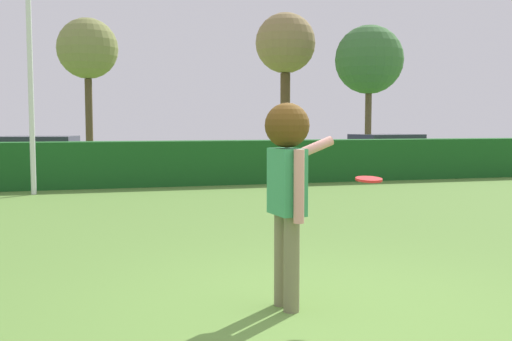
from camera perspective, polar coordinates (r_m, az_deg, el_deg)
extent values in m
plane|color=#5C8638|center=(5.41, 6.44, -13.12)|extent=(60.00, 60.00, 0.00)
cylinder|color=#797352|center=(5.41, 2.49, -8.47)|extent=(0.14, 0.14, 0.84)
cylinder|color=#797352|center=(5.23, 3.42, -8.92)|extent=(0.14, 0.14, 0.84)
cube|color=#38955C|center=(5.21, 2.97, -1.06)|extent=(0.26, 0.40, 0.58)
cylinder|color=#D89185|center=(5.52, 4.56, 1.75)|extent=(0.62, 0.16, 0.30)
cylinder|color=#D89185|center=(5.00, 4.13, -1.54)|extent=(0.09, 0.09, 0.62)
sphere|color=#D89185|center=(5.18, 3.00, 4.01)|extent=(0.22, 0.22, 0.22)
sphere|color=#523613|center=(5.18, 3.00, 4.34)|extent=(0.39, 0.39, 0.39)
cylinder|color=red|center=(5.46, 10.74, -0.84)|extent=(0.24, 0.24, 0.04)
cylinder|color=silver|center=(14.59, -20.77, 8.56)|extent=(0.12, 0.12, 5.46)
cube|color=#1A551E|center=(15.85, -8.56, 0.69)|extent=(23.09, 0.90, 1.17)
cube|color=#B7B7BC|center=(18.96, -20.17, 1.07)|extent=(4.45, 2.49, 0.55)
cube|color=#2D333D|center=(18.93, -20.21, 2.50)|extent=(2.46, 1.96, 0.40)
cylinder|color=black|center=(19.46, -15.30, 0.46)|extent=(0.61, 0.22, 0.60)
cylinder|color=black|center=(17.80, -16.33, 0.06)|extent=(0.61, 0.22, 0.60)
cube|color=#263FA5|center=(21.24, 12.35, 1.59)|extent=(4.42, 2.35, 0.55)
cube|color=#2D333D|center=(21.22, 12.37, 2.87)|extent=(2.42, 1.90, 0.40)
cylinder|color=black|center=(22.83, 13.98, 1.07)|extent=(0.61, 0.20, 0.60)
cylinder|color=black|center=(21.54, 16.82, 0.80)|extent=(0.61, 0.20, 0.60)
cylinder|color=black|center=(21.11, 7.76, 0.89)|extent=(0.61, 0.20, 0.60)
cylinder|color=black|center=(19.70, 10.43, 0.59)|extent=(0.61, 0.20, 0.60)
cylinder|color=brown|center=(24.89, 10.67, 4.60)|extent=(0.26, 0.26, 3.37)
sphere|color=#3E7038|center=(25.02, 10.76, 10.37)|extent=(2.77, 2.77, 2.77)
cylinder|color=brown|center=(26.01, 2.81, 5.12)|extent=(0.43, 0.43, 3.78)
sphere|color=olive|center=(26.23, 2.84, 12.08)|extent=(2.58, 2.58, 2.58)
cylinder|color=brown|center=(23.25, -15.66, 4.40)|extent=(0.27, 0.27, 3.28)
sphere|color=olive|center=(23.41, -15.81, 11.17)|extent=(2.24, 2.24, 2.24)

